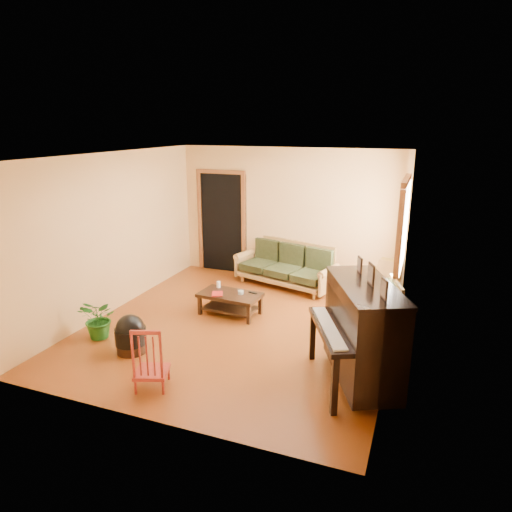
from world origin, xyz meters
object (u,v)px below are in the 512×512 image
at_px(armchair, 370,308).
at_px(potted_plant, 100,319).
at_px(red_chair, 151,356).
at_px(coffee_table, 230,304).
at_px(footstool, 131,338).
at_px(piano, 363,335).
at_px(ceramic_crock, 377,288).
at_px(sofa, 285,265).

relative_size(armchair, potted_plant, 1.41).
bearing_deg(red_chair, potted_plant, 129.84).
relative_size(coffee_table, red_chair, 1.24).
relative_size(armchair, footstool, 2.03).
bearing_deg(armchair, piano, -105.14).
distance_m(red_chair, ceramic_crock, 4.65).
bearing_deg(ceramic_crock, piano, -87.29).
height_order(coffee_table, potted_plant, potted_plant).
relative_size(piano, ceramic_crock, 6.19).
height_order(sofa, potted_plant, sofa).
xyz_separation_m(piano, potted_plant, (-3.72, -0.14, -0.33)).
relative_size(sofa, ceramic_crock, 8.48).
xyz_separation_m(red_chair, ceramic_crock, (2.15, 4.11, -0.29)).
distance_m(armchair, red_chair, 3.23).
bearing_deg(armchair, sofa, 120.57).
bearing_deg(sofa, armchair, -25.90).
distance_m(coffee_table, armchair, 2.25).
height_order(red_chair, ceramic_crock, red_chair).
bearing_deg(piano, armchair, 67.93).
distance_m(coffee_table, footstool, 1.82).
bearing_deg(piano, sofa, 97.53).
bearing_deg(ceramic_crock, red_chair, -117.58).
distance_m(sofa, ceramic_crock, 1.77).
relative_size(footstool, potted_plant, 0.70).
relative_size(coffee_table, armchair, 1.16).
bearing_deg(coffee_table, footstool, -114.14).
bearing_deg(ceramic_crock, armchair, -87.44).
xyz_separation_m(armchair, red_chair, (-2.23, -2.33, -0.03)).
height_order(armchair, ceramic_crock, armchair).
height_order(piano, red_chair, piano).
height_order(armchair, piano, piano).
xyz_separation_m(sofa, ceramic_crock, (1.73, 0.18, -0.30)).
xyz_separation_m(sofa, armchair, (1.81, -1.59, 0.01)).
relative_size(piano, potted_plant, 2.35).
height_order(coffee_table, ceramic_crock, coffee_table).
height_order(coffee_table, armchair, armchair).
relative_size(ceramic_crock, potted_plant, 0.38).
bearing_deg(footstool, red_chair, -40.34).
distance_m(armchair, footstool, 3.44).
xyz_separation_m(sofa, coffee_table, (-0.43, -1.62, -0.24)).
height_order(red_chair, potted_plant, red_chair).
xyz_separation_m(sofa, potted_plant, (-1.85, -3.09, -0.12)).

